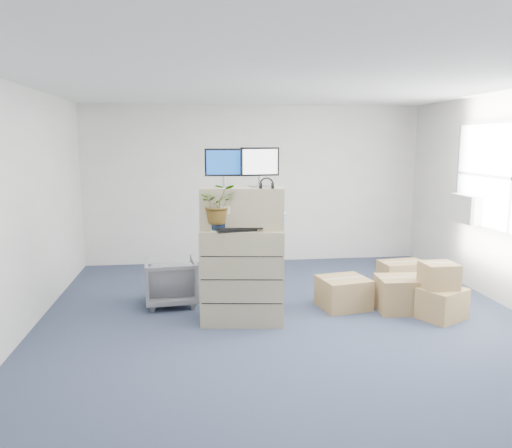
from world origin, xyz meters
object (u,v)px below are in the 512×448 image
object	(u,v)px
potted_plant	(218,209)
office_chair	(171,279)
monitor_left	(224,165)
water_bottle	(246,215)
monitor_right	(260,165)
filing_cabinet_lower	(243,275)
keyboard	(240,229)

from	to	relation	value
potted_plant	office_chair	bearing A→B (deg)	125.80
monitor_left	water_bottle	world-z (taller)	monitor_left
monitor_right	filing_cabinet_lower	bearing A→B (deg)	-173.72
potted_plant	office_chair	xyz separation A→B (m)	(-0.61, 0.84, -1.05)
filing_cabinet_lower	monitor_left	size ratio (longest dim) A/B	2.49
keyboard	office_chair	size ratio (longest dim) A/B	0.84
monitor_left	office_chair	xyz separation A→B (m)	(-0.69, 0.61, -1.54)
filing_cabinet_lower	monitor_left	distance (m)	1.34
water_bottle	potted_plant	size ratio (longest dim) A/B	0.67
filing_cabinet_lower	water_bottle	distance (m)	0.73
monitor_left	office_chair	world-z (taller)	monitor_left
potted_plant	monitor_right	bearing A→B (deg)	19.74
potted_plant	office_chair	size ratio (longest dim) A/B	0.68
monitor_right	potted_plant	distance (m)	0.73
filing_cabinet_lower	potted_plant	bearing A→B (deg)	-149.51
filing_cabinet_lower	keyboard	distance (m)	0.60
monitor_left	water_bottle	bearing A→B (deg)	-19.74
monitor_right	water_bottle	size ratio (longest dim) A/B	1.49
monitor_left	water_bottle	distance (m)	0.64
keyboard	potted_plant	xyz separation A→B (m)	(-0.25, 0.01, 0.24)
monitor_right	potted_plant	size ratio (longest dim) A/B	1.01
filing_cabinet_lower	keyboard	world-z (taller)	keyboard
potted_plant	office_chair	world-z (taller)	potted_plant
monitor_right	water_bottle	xyz separation A→B (m)	(-0.17, -0.04, -0.59)
keyboard	water_bottle	world-z (taller)	water_bottle
monitor_right	monitor_left	bearing A→B (deg)	163.59
monitor_left	keyboard	size ratio (longest dim) A/B	0.78
monitor_left	office_chair	size ratio (longest dim) A/B	0.66
filing_cabinet_lower	water_bottle	bearing A→B (deg)	28.94
monitor_left	water_bottle	xyz separation A→B (m)	(0.25, -0.10, -0.59)
potted_plant	keyboard	bearing A→B (deg)	-1.26
keyboard	potted_plant	size ratio (longest dim) A/B	1.25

